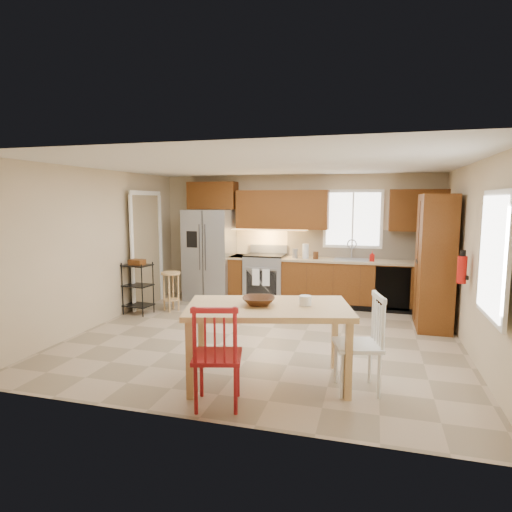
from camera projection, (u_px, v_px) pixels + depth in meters
The scene contains 33 objects.
floor at pixel (265, 337), 6.30m from camera, with size 5.50×5.50×0.00m, color tan.
ceiling at pixel (265, 165), 5.98m from camera, with size 5.50×5.00×0.02m, color silver.
wall_back at pixel (296, 238), 8.53m from camera, with size 5.50×0.02×2.50m, color #CCB793.
wall_front at pixel (195, 287), 3.75m from camera, with size 5.50×0.02×2.50m, color #CCB793.
wall_left at pixel (100, 248), 6.87m from camera, with size 0.02×5.00×2.50m, color #CCB793.
wall_right at pixel (475, 260), 5.41m from camera, with size 0.02×5.00×2.50m, color #CCB793.
refrigerator at pixel (210, 255), 8.67m from camera, with size 0.92×0.75×1.82m, color gray.
range_stove at pixel (265, 279), 8.48m from camera, with size 0.76×0.63×0.92m, color gray.
base_cabinet_narrow at pixel (239, 278), 8.64m from camera, with size 0.30×0.60×0.90m, color #623212.
base_cabinet_run at pixel (361, 284), 8.00m from camera, with size 2.92×0.60×0.90m, color #623212.
dishwasher at pixel (392, 289), 7.58m from camera, with size 0.60×0.02×0.78m, color black.
backsplash at pixel (362, 244), 8.18m from camera, with size 2.92×0.03×0.55m, color beige.
upper_over_fridge at pixel (213, 196), 8.70m from camera, with size 1.00×0.35×0.55m, color #59300E.
upper_left_block at pixel (282, 210), 8.36m from camera, with size 1.80×0.35×0.75m, color #59300E.
upper_right_block at pixel (418, 210), 7.69m from camera, with size 1.00×0.35×0.75m, color #59300E.
window_back at pixel (353, 219), 8.17m from camera, with size 1.12×0.04×1.12m, color white.
sink at pixel (351, 262), 8.00m from camera, with size 0.62×0.46×0.16m, color gray.
undercab_glow at pixel (267, 230), 8.46m from camera, with size 1.60×0.30×0.01m, color #FFBF66.
soap_bottle at pixel (372, 256), 7.79m from camera, with size 0.09×0.09×0.19m, color #B1110C.
paper_towel at pixel (306, 251), 8.16m from camera, with size 0.12×0.12×0.28m, color white.
canister_steel at pixel (295, 253), 8.22m from camera, with size 0.11×0.11×0.18m, color gray.
canister_wood at pixel (316, 255), 8.08m from camera, with size 0.10×0.10×0.14m, color #4D2714.
pantry at pixel (435, 262), 6.67m from camera, with size 0.50×0.95×2.10m, color #623212.
fire_extinguisher at pixel (462, 270), 5.61m from camera, with size 0.12×0.12×0.36m, color #B1110C.
window_right at pixel (494, 256), 4.31m from camera, with size 0.04×1.02×1.32m, color white.
doorway at pixel (146, 251), 8.12m from camera, with size 0.04×0.95×2.10m, color #8C7A59.
dining_table at pixel (268, 345), 4.69m from camera, with size 1.76×0.99×0.86m, color tan, non-canonical shape.
chair_red at pixel (217, 354), 4.15m from camera, with size 0.48×0.48×1.03m, color #A6191D, non-canonical shape.
chair_white at pixel (357, 343), 4.48m from camera, with size 0.48×0.48×1.03m, color white, non-canonical shape.
table_bowl at pixel (259, 305), 4.67m from camera, with size 0.36×0.36×0.09m, color #4D2714.
table_jar at pixel (305, 303), 4.64m from camera, with size 0.14×0.14×0.17m, color white.
bar_stool at pixel (171, 291), 7.79m from camera, with size 0.35×0.35×0.71m, color tan, non-canonical shape.
utility_cart at pixel (138, 288), 7.57m from camera, with size 0.46×0.36×0.92m, color black, non-canonical shape.
Camera 1 is at (1.50, -5.91, 2.00)m, focal length 30.00 mm.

